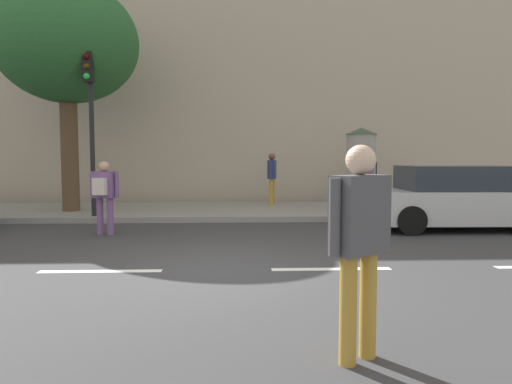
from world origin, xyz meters
name	(u,v)px	position (x,y,z in m)	size (l,w,h in m)	color
ground_plane	(217,270)	(0.00, 0.00, 0.00)	(80.00, 80.00, 0.00)	#38383A
sidewalk_curb	(227,211)	(0.00, 7.00, 0.07)	(36.00, 4.00, 0.15)	gray
lane_markings	(217,270)	(0.00, 0.00, 0.00)	(25.80, 0.16, 0.01)	silver
building_backdrop	(229,85)	(0.00, 12.00, 4.58)	(36.00, 5.00, 9.17)	#B7A893
traffic_light	(90,107)	(-3.44, 5.24, 2.96)	(0.24, 0.45, 4.17)	black
poster_column	(361,168)	(3.98, 6.81, 1.37)	(0.95, 0.95, 2.41)	#9E9B93
street_tree	(66,44)	(-4.46, 6.58, 4.85)	(3.97, 3.97, 6.43)	brown
pedestrian_with_bag	(359,233)	(1.30, -3.10, 1.06)	(0.57, 0.47, 1.78)	#B78C33
pedestrian_in_light_jacket	(104,191)	(-2.57, 3.26, 0.96)	(0.65, 0.47, 1.59)	#724C84
pedestrian_in_dark_shirt	(272,175)	(1.42, 7.99, 1.12)	(0.32, 0.58, 1.67)	#B78C33
pedestrian_tallest	(366,175)	(4.58, 8.28, 1.10)	(0.62, 0.40, 1.61)	#724C84
parked_car_red	(464,199)	(5.58, 3.72, 0.71)	(4.53, 1.95, 1.48)	silver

